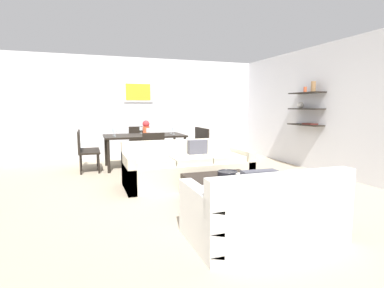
# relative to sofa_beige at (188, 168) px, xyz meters

# --- Properties ---
(ground_plane) EXTENTS (18.00, 18.00, 0.00)m
(ground_plane) POSITION_rel_sofa_beige_xyz_m (0.02, -0.34, -0.29)
(ground_plane) COLOR tan
(back_wall_unit) EXTENTS (8.40, 0.09, 2.70)m
(back_wall_unit) POSITION_rel_sofa_beige_xyz_m (0.32, 3.19, 1.06)
(back_wall_unit) COLOR silver
(back_wall_unit) RESTS_ON ground
(right_wall_shelf_unit) EXTENTS (0.34, 8.20, 2.70)m
(right_wall_shelf_unit) POSITION_rel_sofa_beige_xyz_m (3.05, 0.27, 1.06)
(right_wall_shelf_unit) COLOR silver
(right_wall_shelf_unit) RESTS_ON ground
(sofa_beige) EXTENTS (2.25, 0.90, 0.78)m
(sofa_beige) POSITION_rel_sofa_beige_xyz_m (0.00, 0.00, 0.00)
(sofa_beige) COLOR beige
(sofa_beige) RESTS_ON ground
(loveseat_white) EXTENTS (1.58, 0.90, 0.78)m
(loveseat_white) POSITION_rel_sofa_beige_xyz_m (0.04, -2.41, 0.00)
(loveseat_white) COLOR white
(loveseat_white) RESTS_ON ground
(coffee_table) EXTENTS (1.01, 0.92, 0.38)m
(coffee_table) POSITION_rel_sofa_beige_xyz_m (0.14, -1.19, -0.10)
(coffee_table) COLOR black
(coffee_table) RESTS_ON ground
(decorative_bowl) EXTENTS (0.30, 0.30, 0.08)m
(decorative_bowl) POSITION_rel_sofa_beige_xyz_m (0.23, -1.16, 0.13)
(decorative_bowl) COLOR black
(decorative_bowl) RESTS_ON coffee_table
(candle_jar) EXTENTS (0.08, 0.08, 0.07)m
(candle_jar) POSITION_rel_sofa_beige_xyz_m (0.33, -1.30, 0.12)
(candle_jar) COLOR silver
(candle_jar) RESTS_ON coffee_table
(dining_table) EXTENTS (1.81, 0.98, 0.75)m
(dining_table) POSITION_rel_sofa_beige_xyz_m (-0.43, 1.85, 0.39)
(dining_table) COLOR black
(dining_table) RESTS_ON ground
(dining_chair_right_far) EXTENTS (0.44, 0.44, 0.88)m
(dining_chair_right_far) POSITION_rel_sofa_beige_xyz_m (0.88, 2.07, 0.21)
(dining_chair_right_far) COLOR black
(dining_chair_right_far) RESTS_ON ground
(dining_chair_head) EXTENTS (0.44, 0.44, 0.88)m
(dining_chair_head) POSITION_rel_sofa_beige_xyz_m (-0.43, 2.75, 0.21)
(dining_chair_head) COLOR black
(dining_chair_head) RESTS_ON ground
(dining_chair_right_near) EXTENTS (0.44, 0.44, 0.88)m
(dining_chair_right_near) POSITION_rel_sofa_beige_xyz_m (0.88, 1.63, 0.21)
(dining_chair_right_near) COLOR black
(dining_chair_right_near) RESTS_ON ground
(dining_chair_left_far) EXTENTS (0.44, 0.44, 0.88)m
(dining_chair_left_far) POSITION_rel_sofa_beige_xyz_m (-1.75, 2.07, 0.21)
(dining_chair_left_far) COLOR black
(dining_chair_left_far) RESTS_ON ground
(dining_chair_foot) EXTENTS (0.44, 0.44, 0.88)m
(dining_chair_foot) POSITION_rel_sofa_beige_xyz_m (-0.43, 0.95, 0.21)
(dining_chair_foot) COLOR black
(dining_chair_foot) RESTS_ON ground
(dining_chair_left_near) EXTENTS (0.44, 0.44, 0.88)m
(dining_chair_left_near) POSITION_rel_sofa_beige_xyz_m (-1.75, 1.63, 0.21)
(dining_chair_left_near) COLOR black
(dining_chair_left_near) RESTS_ON ground
(wine_glass_foot) EXTENTS (0.07, 0.07, 0.19)m
(wine_glass_foot) POSITION_rel_sofa_beige_xyz_m (-0.43, 1.42, 0.59)
(wine_glass_foot) COLOR silver
(wine_glass_foot) RESTS_ON dining_table
(wine_glass_left_far) EXTENTS (0.08, 0.08, 0.17)m
(wine_glass_left_far) POSITION_rel_sofa_beige_xyz_m (-1.11, 1.97, 0.58)
(wine_glass_left_far) COLOR silver
(wine_glass_left_far) RESTS_ON dining_table
(wine_glass_left_near) EXTENTS (0.08, 0.08, 0.17)m
(wine_glass_left_near) POSITION_rel_sofa_beige_xyz_m (-1.11, 1.73, 0.57)
(wine_glass_left_near) COLOR silver
(wine_glass_left_near) RESTS_ON dining_table
(wine_glass_head) EXTENTS (0.08, 0.08, 0.16)m
(wine_glass_head) POSITION_rel_sofa_beige_xyz_m (-0.43, 2.28, 0.57)
(wine_glass_head) COLOR silver
(wine_glass_head) RESTS_ON dining_table
(wine_glass_right_far) EXTENTS (0.08, 0.08, 0.17)m
(wine_glass_right_far) POSITION_rel_sofa_beige_xyz_m (0.24, 1.97, 0.58)
(wine_glass_right_far) COLOR silver
(wine_glass_right_far) RESTS_ON dining_table
(wine_glass_right_near) EXTENTS (0.06, 0.06, 0.14)m
(wine_glass_right_near) POSITION_rel_sofa_beige_xyz_m (0.24, 1.73, 0.56)
(wine_glass_right_near) COLOR silver
(wine_glass_right_near) RESTS_ON dining_table
(centerpiece_vase) EXTENTS (0.16, 0.16, 0.34)m
(centerpiece_vase) POSITION_rel_sofa_beige_xyz_m (-0.40, 1.84, 0.63)
(centerpiece_vase) COLOR #D85933
(centerpiece_vase) RESTS_ON dining_table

